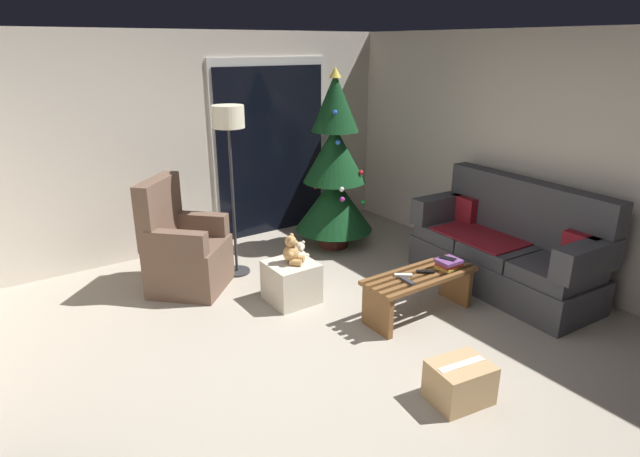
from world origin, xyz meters
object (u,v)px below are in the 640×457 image
(cardboard_box_taped_mid_floor, at_px, (460,382))
(armchair, at_px, (184,251))
(teddy_bear_cream_by_tree, at_px, (300,255))
(christmas_tree, at_px, (334,172))
(couch, at_px, (507,249))
(book_stack, at_px, (448,264))
(floor_lamp, at_px, (229,134))
(remote_black, at_px, (425,272))
(coffee_table, at_px, (419,288))
(ottoman, at_px, (291,282))
(teddy_bear_honey, at_px, (292,251))
(remote_graphite, at_px, (408,281))
(cell_phone, at_px, (448,258))
(remote_white, at_px, (403,275))

(cardboard_box_taped_mid_floor, bearing_deg, armchair, 107.93)
(teddy_bear_cream_by_tree, height_order, cardboard_box_taped_mid_floor, cardboard_box_taped_mid_floor)
(christmas_tree, bearing_deg, couch, -67.92)
(book_stack, distance_m, floor_lamp, 2.47)
(cardboard_box_taped_mid_floor, bearing_deg, couch, 28.89)
(remote_black, xyz_separation_m, book_stack, (0.25, -0.04, 0.03))
(coffee_table, distance_m, armchair, 2.33)
(christmas_tree, bearing_deg, ottoman, -141.49)
(floor_lamp, relative_size, ottoman, 4.05)
(coffee_table, bearing_deg, couch, -2.37)
(armchair, height_order, floor_lamp, floor_lamp)
(coffee_table, relative_size, teddy_bear_cream_by_tree, 3.86)
(armchair, relative_size, teddy_bear_cream_by_tree, 3.96)
(book_stack, relative_size, cardboard_box_taped_mid_floor, 0.51)
(couch, bearing_deg, remote_black, 178.16)
(armchair, xyz_separation_m, teddy_bear_honey, (0.74, -0.85, 0.11))
(remote_black, bearing_deg, remote_graphite, -42.06)
(couch, relative_size, remote_black, 12.67)
(remote_black, bearing_deg, floor_lamp, -114.35)
(armchair, bearing_deg, book_stack, -44.57)
(couch, distance_m, teddy_bear_cream_by_tree, 2.18)
(armchair, bearing_deg, christmas_tree, 3.08)
(couch, relative_size, cell_phone, 13.72)
(floor_lamp, relative_size, teddy_bear_cream_by_tree, 6.25)
(floor_lamp, height_order, teddy_bear_cream_by_tree, floor_lamp)
(book_stack, bearing_deg, remote_graphite, -179.20)
(teddy_bear_honey, bearing_deg, book_stack, -41.07)
(coffee_table, relative_size, remote_graphite, 7.05)
(armchair, distance_m, ottoman, 1.14)
(remote_black, bearing_deg, armchair, -101.16)
(cell_phone, height_order, teddy_bear_cream_by_tree, cell_phone)
(remote_black, relative_size, teddy_bear_cream_by_tree, 0.55)
(remote_white, relative_size, armchair, 0.14)
(remote_graphite, distance_m, christmas_tree, 2.07)
(ottoman, bearing_deg, remote_black, -47.15)
(couch, bearing_deg, remote_graphite, -179.35)
(cell_phone, relative_size, cardboard_box_taped_mid_floor, 0.32)
(remote_graphite, relative_size, book_stack, 0.68)
(coffee_table, height_order, cell_phone, cell_phone)
(remote_black, relative_size, cell_phone, 1.08)
(remote_black, relative_size, ottoman, 0.35)
(remote_graphite, relative_size, cell_phone, 1.08)
(ottoman, bearing_deg, remote_graphite, -58.83)
(remote_graphite, distance_m, teddy_bear_honey, 1.12)
(teddy_bear_cream_by_tree, distance_m, cardboard_box_taped_mid_floor, 2.64)
(couch, height_order, floor_lamp, floor_lamp)
(remote_graphite, xyz_separation_m, cell_phone, (0.51, 0.02, 0.08))
(remote_graphite, height_order, christmas_tree, christmas_tree)
(armchair, distance_m, cardboard_box_taped_mid_floor, 2.94)
(book_stack, height_order, floor_lamp, floor_lamp)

